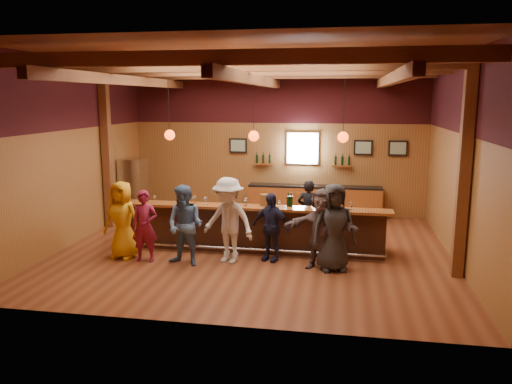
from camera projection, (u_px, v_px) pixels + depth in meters
room at (254, 113)px, 11.28m from camera, size 9.04×9.00×4.52m
bar_counter at (256, 227)px, 11.86m from camera, size 6.30×1.07×1.11m
back_bar_cabinet at (314, 201)px, 15.13m from camera, size 4.00×0.52×0.95m
window at (303, 148)px, 15.12m from camera, size 0.95×0.09×0.95m
framed_pictures at (331, 147)px, 14.96m from camera, size 5.35×0.05×0.45m
wine_shelves at (302, 163)px, 15.14m from camera, size 3.00×0.18×0.30m
pendant_lights at (254, 136)px, 11.32m from camera, size 4.24×0.24×1.37m
stainless_fridge at (134, 188)px, 14.86m from camera, size 0.70×0.70×1.80m
customer_orange at (122, 220)px, 11.12m from camera, size 0.93×0.69×1.75m
customer_redvest at (145, 226)px, 10.90m from camera, size 0.61×0.43×1.59m
customer_denim at (185, 226)px, 10.64m from camera, size 0.98×0.84×1.74m
customer_white at (228, 220)px, 10.79m from camera, size 1.38×1.07×1.88m
customer_navy at (271, 227)px, 10.95m from camera, size 0.97×0.66×1.52m
customer_brown at (322, 229)px, 10.43m from camera, size 1.63×0.66×1.71m
customer_dark at (334, 227)px, 10.31m from camera, size 1.02×0.79×1.84m
bartender at (308, 211)px, 12.41m from camera, size 0.63×0.48×1.57m
ice_bucket at (265, 200)px, 11.49m from camera, size 0.24×0.24×0.26m
bottle_a at (288, 201)px, 11.37m from camera, size 0.07×0.07×0.32m
bottle_b at (291, 201)px, 11.38m from camera, size 0.07×0.07×0.33m
glass_a at (155, 197)px, 11.83m from camera, size 0.08×0.08×0.17m
glass_b at (178, 199)px, 11.68m from camera, size 0.07×0.07×0.16m
glass_c at (195, 198)px, 11.72m from camera, size 0.08×0.08×0.18m
glass_d at (206, 199)px, 11.56m from camera, size 0.08×0.08×0.19m
glass_e at (246, 200)px, 11.48m from camera, size 0.08×0.08×0.19m
glass_f at (279, 202)px, 11.27m from camera, size 0.08×0.08×0.17m
glass_g at (316, 203)px, 11.24m from camera, size 0.07×0.07×0.16m
glass_h at (351, 204)px, 11.04m from camera, size 0.08×0.08×0.18m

